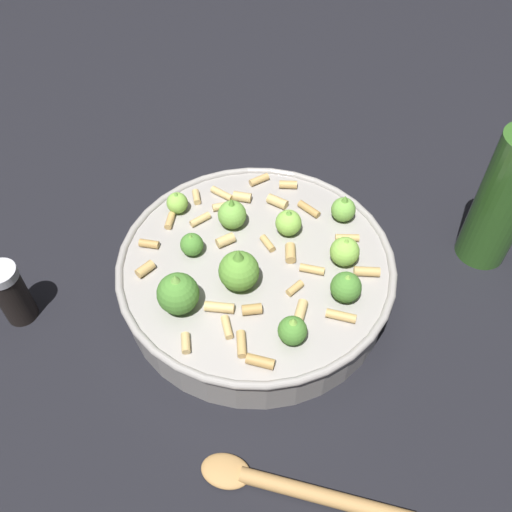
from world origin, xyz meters
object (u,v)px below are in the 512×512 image
Objects in this scene: olive_oil_bottle at (505,197)px; wooden_spoon at (292,488)px; pepper_shaker at (11,293)px; cooking_pan at (256,273)px.

olive_oil_bottle is 0.43m from wooden_spoon.
olive_oil_bottle is at bearing -50.24° from pepper_shaker.
cooking_pan is 0.26m from wooden_spoon.
cooking_pan is 3.86× the size of pepper_shaker.
olive_oil_bottle is (0.21, -0.23, 0.07)m from cooking_pan.
cooking_pan is 1.39× the size of olive_oil_bottle.
olive_oil_bottle is at bearing -10.75° from wooden_spoon.
pepper_shaker is at bearing 127.38° from cooking_pan.
pepper_shaker is (-0.18, 0.23, 0.01)m from cooking_pan.
olive_oil_bottle is 1.13× the size of wooden_spoon.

